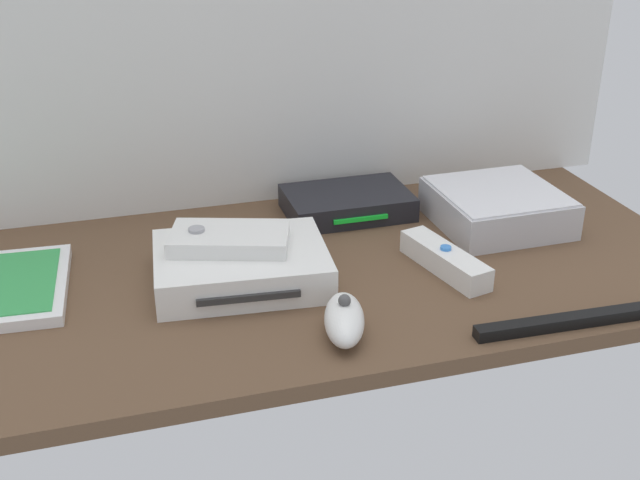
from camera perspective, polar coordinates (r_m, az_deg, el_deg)
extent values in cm
cube|color=brown|center=(103.94, 0.00, -2.49)|extent=(100.00, 48.00, 2.00)
cube|color=white|center=(99.78, -5.60, -1.81)|extent=(22.32, 17.77, 4.40)
cube|color=#2D2D2D|center=(92.60, -5.05, -4.10)|extent=(12.01, 1.65, 0.80)
cube|color=silver|center=(117.61, 12.42, 2.24)|extent=(17.24, 17.24, 5.00)
cube|color=silver|center=(116.62, 12.54, 3.43)|extent=(16.55, 16.55, 0.30)
cube|color=white|center=(104.35, -21.14, -3.19)|extent=(14.67, 19.75, 1.40)
cube|color=green|center=(104.00, -21.20, -2.82)|extent=(12.08, 16.96, 0.16)
cube|color=black|center=(118.68, 1.93, 2.65)|extent=(18.04, 12.06, 3.40)
cube|color=#19D833|center=(113.31, 2.91, 1.48)|extent=(8.00, 0.43, 0.60)
cube|color=white|center=(103.44, 8.83, -1.40)|extent=(6.81, 15.23, 3.00)
cylinder|color=#387FDB|center=(102.69, 8.89, -0.56)|extent=(1.40, 1.40, 0.40)
ellipsoid|color=white|center=(88.55, 1.73, -5.65)|extent=(6.95, 10.82, 4.00)
sphere|color=#4C4C4C|center=(87.33, 1.75, -4.31)|extent=(1.40, 1.40, 1.40)
cube|color=white|center=(99.38, -6.42, 0.09)|extent=(16.14, 11.97, 2.00)
cylinder|color=#99999E|center=(99.48, -8.74, 0.73)|extent=(2.51, 2.51, 0.40)
cube|color=black|center=(95.28, 17.56, -5.44)|extent=(24.05, 2.60, 1.40)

